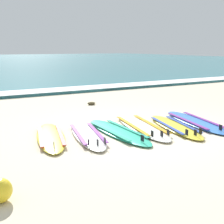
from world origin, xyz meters
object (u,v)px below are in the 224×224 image
at_px(surfboard_4, 175,126).
at_px(surfboard_5, 195,122).
at_px(beach_ball, 0,190).
at_px(surfboard_3, 141,126).
at_px(surfboard_0, 51,137).
at_px(surfboard_1, 88,135).
at_px(surfboard_2, 118,131).

height_order(surfboard_4, surfboard_5, same).
bearing_deg(beach_ball, surfboard_5, 19.72).
relative_size(surfboard_3, surfboard_5, 1.03).
bearing_deg(surfboard_0, surfboard_1, -19.59).
bearing_deg(surfboard_3, surfboard_5, -11.04).
xyz_separation_m(surfboard_1, surfboard_4, (1.89, -0.33, -0.00)).
distance_m(surfboard_3, surfboard_4, 0.71).
xyz_separation_m(surfboard_4, beach_ball, (-3.83, -1.52, 0.10)).
bearing_deg(surfboard_4, surfboard_3, 149.89).
height_order(surfboard_2, surfboard_5, same).
bearing_deg(beach_ball, surfboard_1, 43.65).
bearing_deg(surfboard_4, beach_ball, -158.38).
relative_size(surfboard_1, beach_ball, 7.68).
xyz_separation_m(surfboard_0, surfboard_4, (2.55, -0.56, 0.00)).
xyz_separation_m(surfboard_0, surfboard_3, (1.93, -0.20, 0.00)).
height_order(surfboard_0, surfboard_1, same).
bearing_deg(beach_ball, surfboard_2, 34.59).
relative_size(surfboard_5, beach_ball, 8.68).
bearing_deg(surfboard_4, surfboard_5, 8.45).
bearing_deg(surfboard_1, surfboard_5, -4.96).
bearing_deg(surfboard_2, surfboard_0, 166.56).
bearing_deg(surfboard_0, surfboard_3, -6.00).
bearing_deg(surfboard_5, beach_ball, -160.28).
bearing_deg(surfboard_5, surfboard_1, 175.04).
bearing_deg(surfboard_1, surfboard_0, 160.41).
bearing_deg(surfboard_4, surfboard_1, 170.20).
xyz_separation_m(surfboard_3, beach_ball, (-3.21, -1.87, 0.10)).
xyz_separation_m(surfboard_1, surfboard_2, (0.63, -0.07, -0.00)).
relative_size(surfboard_4, surfboard_5, 0.92).
relative_size(surfboard_3, surfboard_4, 1.13).
bearing_deg(surfboard_1, surfboard_4, -9.80).
relative_size(surfboard_3, beach_ball, 8.94).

